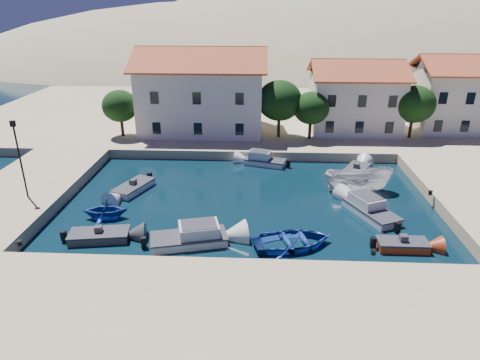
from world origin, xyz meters
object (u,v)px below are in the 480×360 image
(cabin_cruiser_east, at_px, (371,210))
(building_right, at_px, (455,92))
(lamppost, at_px, (19,152))
(building_mid, at_px, (355,95))
(building_left, at_px, (202,89))
(boat_east, at_px, (357,191))
(cabin_cruiser_south, at_px, (189,237))
(rowboat_south, at_px, (292,246))

(cabin_cruiser_east, bearing_deg, building_right, -58.44)
(lamppost, bearing_deg, building_mid, 35.45)
(building_mid, bearing_deg, building_right, 4.76)
(building_left, height_order, boat_east, building_left)
(lamppost, bearing_deg, building_right, 27.93)
(cabin_cruiser_south, height_order, boat_east, cabin_cruiser_south)
(building_right, bearing_deg, building_mid, -175.24)
(cabin_cruiser_east, bearing_deg, lamppost, 65.01)
(lamppost, distance_m, rowboat_south, 21.82)
(building_left, xyz_separation_m, boat_east, (15.54, -15.28, -5.94))
(building_right, distance_m, rowboat_south, 34.34)
(building_mid, distance_m, cabin_cruiser_east, 21.58)
(boat_east, bearing_deg, building_mid, -11.57)
(rowboat_south, bearing_deg, cabin_cruiser_east, -67.69)
(cabin_cruiser_east, bearing_deg, cabin_cruiser_south, 84.68)
(boat_east, bearing_deg, lamppost, 96.90)
(building_right, bearing_deg, cabin_cruiser_east, -123.27)
(building_right, bearing_deg, cabin_cruiser_south, -136.12)
(rowboat_south, bearing_deg, building_right, -52.94)
(lamppost, height_order, cabin_cruiser_south, lamppost)
(lamppost, bearing_deg, cabin_cruiser_east, 0.17)
(building_mid, bearing_deg, cabin_cruiser_south, -121.58)
(building_left, distance_m, cabin_cruiser_south, 25.46)
(rowboat_south, bearing_deg, building_left, 5.26)
(building_right, distance_m, cabin_cruiser_south, 38.95)
(cabin_cruiser_south, relative_size, boat_east, 0.94)
(cabin_cruiser_south, xyz_separation_m, cabin_cruiser_east, (13.46, 4.86, -0.00))
(rowboat_south, bearing_deg, cabin_cruiser_south, 74.57)
(cabin_cruiser_south, distance_m, rowboat_south, 7.11)
(rowboat_south, bearing_deg, boat_east, -48.66)
(building_left, bearing_deg, cabin_cruiser_south, -85.02)
(building_left, relative_size, building_mid, 1.40)
(lamppost, distance_m, boat_east, 27.86)
(cabin_cruiser_south, bearing_deg, cabin_cruiser_east, 5.64)
(cabin_cruiser_south, height_order, rowboat_south, cabin_cruiser_south)
(building_left, xyz_separation_m, lamppost, (-11.50, -20.00, -1.18))
(building_mid, bearing_deg, rowboat_south, -108.73)
(lamppost, xyz_separation_m, boat_east, (27.04, 4.72, -4.75))
(building_left, relative_size, rowboat_south, 2.70)
(building_right, xyz_separation_m, rowboat_south, (-20.75, -26.80, -5.47))
(building_left, distance_m, rowboat_south, 27.13)
(cabin_cruiser_south, xyz_separation_m, boat_east, (13.39, 9.49, -0.48))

